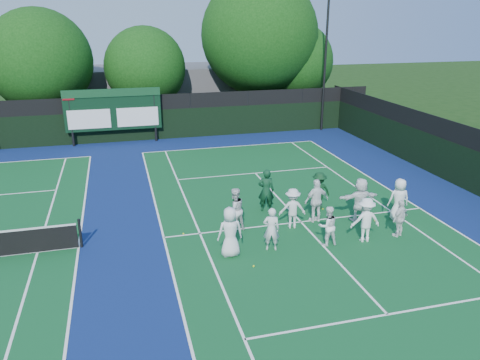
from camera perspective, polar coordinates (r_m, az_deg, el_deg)
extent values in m
plane|color=#15320D|center=(18.19, 8.60, -6.36)|extent=(120.00, 120.00, 0.00)
cube|color=navy|center=(17.79, -10.94, -7.11)|extent=(34.00, 32.00, 0.01)
cube|color=#105024|center=(19.02, 7.42, -5.09)|extent=(10.97, 23.77, 0.00)
cube|color=white|center=(29.71, -1.17, 4.09)|extent=(10.97, 0.08, 0.00)
cube|color=white|center=(17.82, -9.29, -6.93)|extent=(0.08, 23.77, 0.00)
cube|color=white|center=(21.59, 21.06, -3.23)|extent=(0.08, 23.77, 0.00)
cube|color=white|center=(17.97, -4.92, -6.50)|extent=(0.08, 23.77, 0.00)
cube|color=white|center=(20.84, 17.99, -3.67)|extent=(0.08, 23.77, 0.00)
cube|color=white|center=(14.08, 17.53, -15.37)|extent=(8.23, 0.08, 0.00)
cube|color=white|center=(24.64, 1.87, 0.85)|extent=(8.23, 0.08, 0.00)
cube|color=white|center=(19.02, 7.42, -5.08)|extent=(0.08, 12.80, 0.00)
cube|color=white|center=(17.86, -19.08, -7.75)|extent=(0.08, 23.77, 0.00)
cube|color=white|center=(18.04, -23.44, -8.04)|extent=(0.08, 23.77, 0.00)
cube|color=black|center=(31.72, -13.22, 6.40)|extent=(34.00, 0.08, 2.00)
cube|color=black|center=(31.43, -13.43, 9.07)|extent=(34.00, 0.05, 1.00)
cylinder|color=black|center=(31.29, -19.92, 7.00)|extent=(0.16, 0.16, 3.50)
cylinder|color=black|center=(31.25, -10.34, 7.82)|extent=(0.16, 0.16, 3.50)
cube|color=black|center=(31.08, -15.21, 8.24)|extent=(6.00, 0.15, 2.60)
cube|color=#124020|center=(30.80, -15.39, 10.22)|extent=(6.00, 0.05, 0.50)
cube|color=white|center=(31.12, -17.90, 7.06)|extent=(2.60, 0.04, 1.20)
cube|color=white|center=(31.10, -12.35, 7.54)|extent=(2.60, 0.04, 1.20)
cube|color=maroon|center=(30.94, -20.24, 9.58)|extent=(0.70, 0.04, 0.50)
cube|color=#57575C|center=(39.68, -7.95, 10.72)|extent=(18.00, 6.00, 4.00)
cylinder|color=black|center=(33.94, 10.36, 14.27)|extent=(0.16, 0.16, 10.00)
cylinder|color=black|center=(17.62, -18.89, -6.17)|extent=(0.10, 0.10, 1.10)
cylinder|color=black|center=(35.40, -22.40, 7.13)|extent=(0.44, 0.44, 2.43)
sphere|color=#0D3A0D|center=(34.89, -23.20, 13.22)|extent=(6.88, 6.88, 6.88)
sphere|color=#0D3A0D|center=(35.18, -22.01, 12.27)|extent=(4.82, 4.82, 4.82)
cylinder|color=black|center=(35.18, -11.13, 8.01)|extent=(0.44, 0.44, 2.26)
sphere|color=#0D3A0D|center=(34.70, -11.49, 13.31)|extent=(5.71, 5.71, 5.71)
sphere|color=#0D3A0D|center=(35.10, -10.46, 12.50)|extent=(3.99, 3.99, 3.99)
cylinder|color=black|center=(36.60, 2.29, 9.58)|extent=(0.44, 0.44, 3.25)
sphere|color=#0D3A0D|center=(36.10, 2.40, 17.21)|extent=(8.64, 8.64, 8.64)
sphere|color=#0D3A0D|center=(36.61, 3.17, 15.88)|extent=(6.05, 6.05, 6.05)
cylinder|color=black|center=(37.59, 6.42, 9.05)|extent=(0.44, 0.44, 2.37)
sphere|color=#0D3A0D|center=(37.14, 6.62, 14.22)|extent=(5.91, 5.91, 5.91)
sphere|color=#0D3A0D|center=(37.69, 7.29, 13.36)|extent=(4.14, 4.14, 4.14)
sphere|color=#CFD919|center=(15.68, 1.67, -10.45)|extent=(0.07, 0.07, 0.07)
sphere|color=#CFD919|center=(20.35, 10.07, -3.49)|extent=(0.07, 0.07, 0.07)
sphere|color=#CFD919|center=(17.96, -6.91, -6.51)|extent=(0.07, 0.07, 0.07)
sphere|color=#CFD919|center=(20.21, 8.97, -3.59)|extent=(0.07, 0.07, 0.07)
sphere|color=#CFD919|center=(19.69, 16.12, -4.77)|extent=(0.07, 0.07, 0.07)
imported|color=white|center=(15.99, -1.20, -6.36)|extent=(0.88, 0.57, 1.79)
imported|color=silver|center=(16.44, 3.84, -6.00)|extent=(0.67, 0.53, 1.60)
imported|color=white|center=(17.08, 10.65, -5.51)|extent=(0.73, 0.57, 1.48)
imported|color=white|center=(17.62, 15.07, -4.72)|extent=(1.14, 0.73, 1.68)
imported|color=white|center=(18.42, 18.93, -4.43)|extent=(0.92, 0.68, 1.46)
imported|color=silver|center=(17.82, -0.67, -3.65)|extent=(1.00, 0.88, 1.73)
imported|color=silver|center=(18.21, 6.42, -3.45)|extent=(1.13, 0.77, 1.61)
imported|color=white|center=(18.84, 9.30, -2.50)|extent=(1.10, 0.57, 1.79)
imported|color=white|center=(19.31, 14.42, -2.31)|extent=(1.68, 0.55, 1.80)
imported|color=white|center=(19.87, 18.80, -2.25)|extent=(0.93, 0.69, 1.73)
imported|color=#0F3920|center=(19.61, 3.20, -1.28)|extent=(0.76, 0.59, 1.85)
imported|color=#0E3519|center=(20.13, 9.61, -1.30)|extent=(1.12, 0.73, 1.64)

